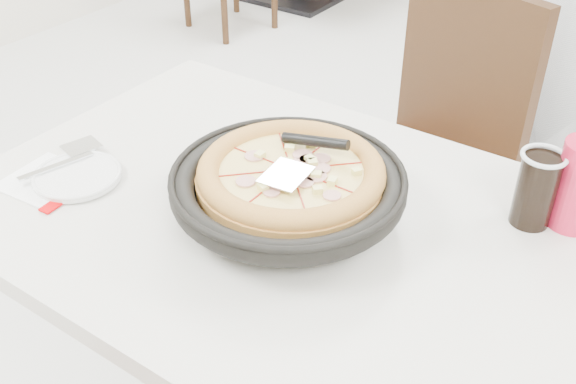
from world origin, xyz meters
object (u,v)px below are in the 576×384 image
Objects in this scene: main_table at (292,357)px; pizza at (291,180)px; cola_glass at (536,191)px; side_plate at (77,176)px; chair_far at (406,174)px; pizza_pan at (288,196)px.

main_table is 3.58× the size of pizza.
side_plate is at bearing -154.10° from cola_glass.
pizza is 2.05× the size of side_plate.
cola_glass is at bearing 153.44° from chair_far.
cola_glass is (0.36, 0.23, 0.02)m from pizza_pan.
pizza is 0.42m from cola_glass.
chair_far reaches higher than pizza.
chair_far is 5.81× the size of side_plate.
chair_far is 0.71m from pizza_pan.
cola_glass is at bearing 29.08° from pizza.
main_table is 9.23× the size of cola_glass.
chair_far is 0.67m from cola_glass.
pizza_pan is at bearing 113.29° from chair_far.
main_table is at bearing -46.11° from pizza.
cola_glass reaches higher than side_plate.
side_plate is at bearing -160.58° from pizza_pan.
main_table is 0.57m from side_plate.
main_table is 0.60m from cola_glass.
pizza_pan is at bearing -68.88° from pizza.
chair_far is at bearing 94.46° from pizza.
side_plate is (-0.40, -0.15, 0.38)m from main_table.
side_plate is 1.26× the size of cola_glass.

